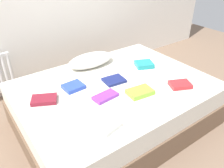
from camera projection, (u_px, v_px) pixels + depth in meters
name	position (u px, v px, depth m)	size (l,w,h in m)	color
ground_plane	(115.00, 121.00, 2.63)	(8.00, 8.00, 0.00)	#7F6651
bed	(115.00, 104.00, 2.50)	(2.00, 1.50, 0.50)	brown
pillow	(91.00, 60.00, 2.71)	(0.57, 0.28, 0.15)	white
textbook_white	(108.00, 126.00, 1.79)	(0.18, 0.15, 0.04)	white
textbook_navy	(114.00, 80.00, 2.42)	(0.22, 0.18, 0.03)	navy
textbook_red	(180.00, 85.00, 2.33)	(0.21, 0.15, 0.04)	red
textbook_teal	(144.00, 64.00, 2.72)	(0.20, 0.18, 0.05)	teal
textbook_purple	(105.00, 96.00, 2.15)	(0.24, 0.13, 0.03)	purple
textbook_blue	(73.00, 87.00, 2.30)	(0.20, 0.17, 0.04)	#2847B7
textbook_maroon	(44.00, 100.00, 2.10)	(0.23, 0.15, 0.04)	maroon
textbook_lime	(140.00, 92.00, 2.21)	(0.25, 0.17, 0.04)	#8CC638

